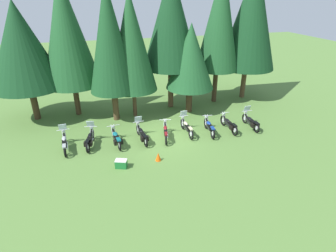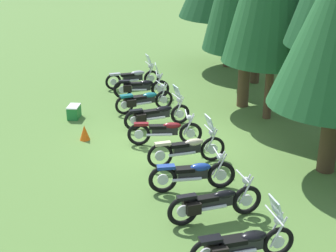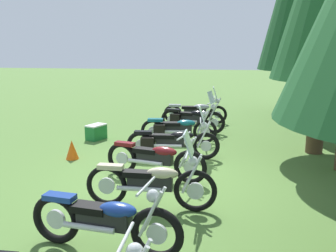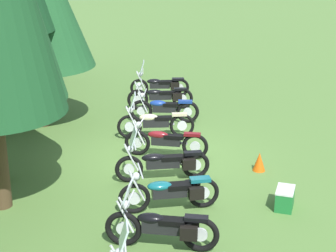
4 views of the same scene
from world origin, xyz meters
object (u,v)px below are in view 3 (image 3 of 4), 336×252
at_px(motorcycle_0, 196,111).
at_px(motorcycle_2, 177,128).
at_px(motorcycle_5, 152,182).
at_px(motorcycle_4, 156,158).
at_px(traffic_cone, 72,150).
at_px(picnic_cooler, 96,132).
at_px(motorcycle_3, 172,141).
at_px(motorcycle_6, 105,220).
at_px(motorcycle_1, 192,118).

relative_size(motorcycle_0, motorcycle_2, 1.05).
bearing_deg(motorcycle_5, motorcycle_4, 98.43).
bearing_deg(traffic_cone, motorcycle_0, 151.52).
height_order(motorcycle_2, traffic_cone, motorcycle_2).
distance_m(motorcycle_4, traffic_cone, 2.56).
bearing_deg(motorcycle_5, picnic_cooler, 119.80).
xyz_separation_m(motorcycle_0, motorcycle_5, (7.46, -0.13, 0.02)).
bearing_deg(motorcycle_3, motorcycle_6, -98.05).
bearing_deg(motorcycle_3, motorcycle_1, 81.56).
relative_size(motorcycle_0, motorcycle_6, 1.05).
height_order(motorcycle_0, picnic_cooler, motorcycle_0).
distance_m(motorcycle_4, picnic_cooler, 3.94).
relative_size(motorcycle_1, picnic_cooler, 3.10).
height_order(motorcycle_2, motorcycle_6, motorcycle_6).
bearing_deg(motorcycle_5, motorcycle_0, 88.75).
bearing_deg(motorcycle_5, motorcycle_2, 91.92).
height_order(motorcycle_0, motorcycle_1, motorcycle_1).
bearing_deg(motorcycle_5, motorcycle_3, 91.75).
bearing_deg(picnic_cooler, motorcycle_2, 88.66).
bearing_deg(motorcycle_0, motorcycle_6, -95.86).
distance_m(motorcycle_0, picnic_cooler, 4.01).
xyz_separation_m(motorcycle_2, motorcycle_5, (4.51, 0.17, 0.04)).
bearing_deg(traffic_cone, motorcycle_3, 99.50).
xyz_separation_m(motorcycle_2, motorcycle_6, (5.95, -0.18, 0.01)).
height_order(motorcycle_1, motorcycle_2, motorcycle_1).
height_order(motorcycle_0, motorcycle_3, motorcycle_3).
xyz_separation_m(motorcycle_6, picnic_cooler, (-6.00, -2.29, -0.23)).
xyz_separation_m(motorcycle_3, traffic_cone, (0.41, -2.44, -0.22)).
height_order(motorcycle_0, motorcycle_4, motorcycle_0).
relative_size(motorcycle_4, picnic_cooler, 3.21).
height_order(motorcycle_2, motorcycle_5, motorcycle_5).
relative_size(motorcycle_1, motorcycle_6, 0.98).
distance_m(motorcycle_4, motorcycle_6, 2.91).
distance_m(motorcycle_0, motorcycle_5, 7.46).
relative_size(motorcycle_3, motorcycle_6, 1.05).
bearing_deg(traffic_cone, picnic_cooler, -177.05).
distance_m(motorcycle_2, motorcycle_6, 5.95).
relative_size(motorcycle_3, picnic_cooler, 3.32).
xyz_separation_m(motorcycle_0, motorcycle_6, (8.89, -0.48, -0.01)).
bearing_deg(motorcycle_1, traffic_cone, -114.83).
bearing_deg(motorcycle_2, motorcycle_3, -93.92).
height_order(motorcycle_1, motorcycle_6, motorcycle_1).
height_order(motorcycle_4, picnic_cooler, motorcycle_4).
bearing_deg(picnic_cooler, motorcycle_3, 57.45).
relative_size(motorcycle_1, motorcycle_4, 0.96).
relative_size(motorcycle_3, motorcycle_5, 1.02).
relative_size(motorcycle_3, motorcycle_4, 1.03).
height_order(motorcycle_4, motorcycle_5, motorcycle_5).
height_order(motorcycle_5, motorcycle_6, motorcycle_5).
bearing_deg(motorcycle_0, traffic_cone, -121.23).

